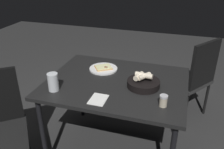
% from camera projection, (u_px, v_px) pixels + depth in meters
% --- Properties ---
extents(ground, '(8.00, 8.00, 0.00)m').
position_uv_depth(ground, '(116.00, 147.00, 2.32)').
color(ground, '#2C2C2C').
extents(dining_table, '(0.90, 1.16, 0.73)m').
position_uv_depth(dining_table, '(116.00, 87.00, 2.02)').
color(dining_table, black).
rests_on(dining_table, ground).
extents(pizza_plate, '(0.26, 0.26, 0.04)m').
position_uv_depth(pizza_plate, '(103.00, 68.00, 2.20)').
color(pizza_plate, white).
rests_on(pizza_plate, dining_table).
extents(bread_basket, '(0.26, 0.26, 0.12)m').
position_uv_depth(bread_basket, '(143.00, 83.00, 1.90)').
color(bread_basket, black).
rests_on(bread_basket, dining_table).
extents(beer_glass, '(0.08, 0.08, 0.14)m').
position_uv_depth(beer_glass, '(53.00, 83.00, 1.84)').
color(beer_glass, silver).
rests_on(beer_glass, dining_table).
extents(pepper_shaker, '(0.06, 0.06, 0.09)m').
position_uv_depth(pepper_shaker, '(163.00, 101.00, 1.65)').
color(pepper_shaker, '#BFB299').
rests_on(pepper_shaker, dining_table).
extents(napkin, '(0.16, 0.12, 0.00)m').
position_uv_depth(napkin, '(98.00, 99.00, 1.74)').
color(napkin, white).
rests_on(napkin, dining_table).
extents(chair_far, '(0.61, 0.61, 0.93)m').
position_uv_depth(chair_far, '(193.00, 75.00, 2.56)').
color(chair_far, '#2B2B2B').
rests_on(chair_far, ground).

